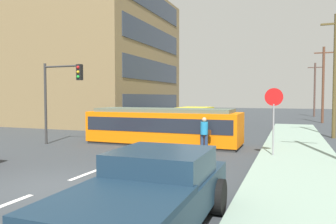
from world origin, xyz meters
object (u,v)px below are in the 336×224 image
object	(u,v)px
utility_pole_far	(323,83)
utility_pole_distant	(315,89)
utility_pole_mid	(335,74)
pickup_truck_parked	(152,193)
parked_sedan_mid	(118,125)
traffic_light_mast	(60,87)
city_bus	(191,117)
stop_sign	(274,107)
streetcar_tram	(163,126)
pedestrian_crossing	(204,133)

from	to	relation	value
utility_pole_far	utility_pole_distant	size ratio (longest dim) A/B	1.07
utility_pole_mid	pickup_truck_parked	bearing A→B (deg)	-106.41
pickup_truck_parked	parked_sedan_mid	world-z (taller)	pickup_truck_parked
utility_pole_distant	utility_pole_mid	bearing A→B (deg)	-90.89
utility_pole_mid	utility_pole_far	world-z (taller)	utility_pole_mid
traffic_light_mast	city_bus	bearing A→B (deg)	68.10
city_bus	pickup_truck_parked	xyz separation A→B (m)	(5.07, -19.24, -0.23)
stop_sign	utility_pole_mid	xyz separation A→B (m)	(3.27, 8.44, 1.91)
traffic_light_mast	utility_pole_far	world-z (taller)	utility_pole_far
traffic_light_mast	utility_pole_mid	bearing A→B (deg)	30.74
parked_sedan_mid	utility_pole_far	bearing A→B (deg)	46.12
utility_pole_distant	streetcar_tram	bearing A→B (deg)	-107.40
traffic_light_mast	utility_pole_far	xyz separation A→B (m)	(14.81, 21.43, 0.84)
streetcar_tram	utility_pole_mid	size ratio (longest dim) A/B	1.08
utility_pole_mid	traffic_light_mast	bearing A→B (deg)	-149.26
city_bus	stop_sign	xyz separation A→B (m)	(6.87, -10.44, 1.17)
parked_sedan_mid	utility_pole_distant	xyz separation A→B (m)	(14.69, 26.46, 3.12)
utility_pole_mid	utility_pole_distant	size ratio (longest dim) A/B	1.10
pickup_truck_parked	traffic_light_mast	distance (m)	12.95
pedestrian_crossing	utility_pole_mid	distance (m)	10.74
pedestrian_crossing	pickup_truck_parked	bearing A→B (deg)	-81.71
pedestrian_crossing	traffic_light_mast	distance (m)	8.28
utility_pole_mid	utility_pole_distant	world-z (taller)	utility_pole_mid
traffic_light_mast	utility_pole_far	size ratio (longest dim) A/B	0.59
parked_sedan_mid	utility_pole_far	xyz separation A→B (m)	(14.74, 15.33, 3.38)
pedestrian_crossing	city_bus	bearing A→B (deg)	110.42
stop_sign	traffic_light_mast	size ratio (longest dim) A/B	0.64
parked_sedan_mid	utility_pole_mid	distance (m)	14.94
streetcar_tram	utility_pole_far	xyz separation A→B (m)	(9.59, 19.29, 2.97)
pedestrian_crossing	pickup_truck_parked	xyz separation A→B (m)	(1.35, -9.24, -0.15)
city_bus	traffic_light_mast	world-z (taller)	traffic_light_mast
pickup_truck_parked	utility_pole_mid	distance (m)	18.27
utility_pole_mid	utility_pole_far	bearing A→B (deg)	88.10
stop_sign	utility_pole_mid	bearing A→B (deg)	68.80
pickup_truck_parked	utility_pole_mid	world-z (taller)	utility_pole_mid
pickup_truck_parked	stop_sign	distance (m)	9.09
city_bus	pickup_truck_parked	distance (m)	19.89
stop_sign	parked_sedan_mid	bearing A→B (deg)	151.55
streetcar_tram	parked_sedan_mid	bearing A→B (deg)	142.43
streetcar_tram	utility_pole_distant	world-z (taller)	utility_pole_distant
streetcar_tram	stop_sign	size ratio (longest dim) A/B	2.94
stop_sign	utility_pole_distant	size ratio (longest dim) A/B	0.40
city_bus	parked_sedan_mid	size ratio (longest dim) A/B	1.39
utility_pole_far	traffic_light_mast	bearing A→B (deg)	-124.66
streetcar_tram	utility_pole_mid	xyz separation A→B (m)	(9.16, 6.42, 3.07)
pedestrian_crossing	streetcar_tram	bearing A→B (deg)	150.03
city_bus	utility_pole_distant	world-z (taller)	utility_pole_distant
utility_pole_mid	utility_pole_distant	distance (m)	24.01
stop_sign	utility_pole_far	xyz separation A→B (m)	(3.70, 21.31, 1.81)
stop_sign	pickup_truck_parked	bearing A→B (deg)	-101.57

